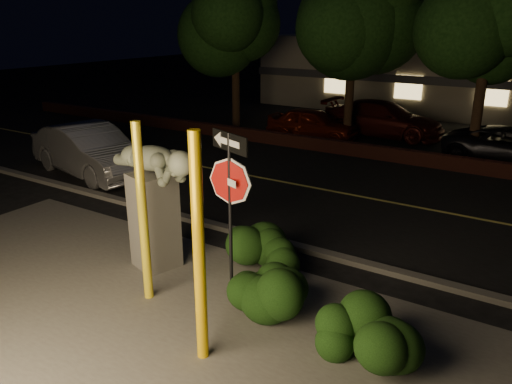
% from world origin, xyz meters
% --- Properties ---
extents(ground, '(90.00, 90.00, 0.00)m').
position_xyz_m(ground, '(0.00, 10.00, 0.00)').
color(ground, black).
rests_on(ground, ground).
extents(patio, '(14.00, 6.00, 0.02)m').
position_xyz_m(patio, '(0.00, -1.00, 0.01)').
color(patio, '#4C4944').
rests_on(patio, ground).
extents(road, '(80.00, 8.00, 0.01)m').
position_xyz_m(road, '(0.00, 7.00, 0.01)').
color(road, black).
rests_on(road, ground).
extents(lane_marking, '(80.00, 0.12, 0.00)m').
position_xyz_m(lane_marking, '(0.00, 7.00, 0.02)').
color(lane_marking, '#CABA50').
rests_on(lane_marking, road).
extents(curb, '(80.00, 0.25, 0.12)m').
position_xyz_m(curb, '(0.00, 2.90, 0.06)').
color(curb, '#4C4944').
rests_on(curb, ground).
extents(brick_wall, '(40.00, 0.35, 0.50)m').
position_xyz_m(brick_wall, '(0.00, 11.30, 0.25)').
color(brick_wall, '#411B14').
rests_on(brick_wall, ground).
extents(parking_lot, '(40.00, 12.00, 0.01)m').
position_xyz_m(parking_lot, '(0.00, 17.00, 0.01)').
color(parking_lot, black).
rests_on(parking_lot, ground).
extents(building, '(22.00, 10.20, 4.00)m').
position_xyz_m(building, '(0.00, 24.99, 2.00)').
color(building, gray).
rests_on(building, ground).
extents(tree_far_a, '(4.60, 4.60, 7.43)m').
position_xyz_m(tree_far_a, '(-8.00, 13.00, 5.34)').
color(tree_far_a, black).
rests_on(tree_far_a, ground).
extents(yellow_pole_left, '(0.17, 0.17, 3.33)m').
position_xyz_m(yellow_pole_left, '(-0.78, -0.40, 1.66)').
color(yellow_pole_left, yellow).
rests_on(yellow_pole_left, ground).
extents(yellow_pole_right, '(0.18, 0.18, 3.55)m').
position_xyz_m(yellow_pole_right, '(1.14, -1.23, 1.77)').
color(yellow_pole_right, '#F3B90A').
rests_on(yellow_pole_right, ground).
extents(signpost, '(0.98, 0.40, 3.07)m').
position_xyz_m(signpost, '(0.38, 0.63, 2.19)').
color(signpost, black).
rests_on(signpost, ground).
extents(sculpture, '(2.51, 1.32, 2.70)m').
position_xyz_m(sculpture, '(-1.49, 0.62, 1.67)').
color(sculpture, '#4C4944').
rests_on(sculpture, ground).
extents(hedge_center, '(2.25, 1.64, 1.06)m').
position_xyz_m(hedge_center, '(0.37, 1.69, 0.53)').
color(hedge_center, black).
rests_on(hedge_center, ground).
extents(hedge_right, '(1.85, 1.09, 1.17)m').
position_xyz_m(hedge_right, '(1.19, 0.30, 0.58)').
color(hedge_right, black).
rests_on(hedge_right, ground).
extents(hedge_far_right, '(1.75, 1.33, 1.08)m').
position_xyz_m(hedge_far_right, '(3.23, 0.00, 0.54)').
color(hedge_far_right, black).
rests_on(hedge_far_right, ground).
extents(silver_sedan, '(5.28, 2.70, 1.66)m').
position_xyz_m(silver_sedan, '(-7.87, 4.32, 0.83)').
color(silver_sedan, '#B5B4B9').
rests_on(silver_sedan, ground).
extents(parked_car_red, '(4.04, 1.90, 1.34)m').
position_xyz_m(parked_car_red, '(-4.00, 12.98, 0.67)').
color(parked_car_red, '#66170A').
rests_on(parked_car_red, ground).
extents(parked_car_darkred, '(5.31, 2.25, 1.53)m').
position_xyz_m(parked_car_darkred, '(-1.66, 15.16, 0.76)').
color(parked_car_darkred, '#42110F').
rests_on(parked_car_darkred, ground).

